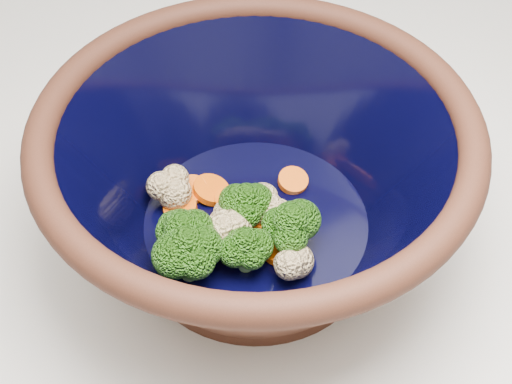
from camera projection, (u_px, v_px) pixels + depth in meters
name	position (u px, v px, depth m)	size (l,w,h in m)	color
mixing_bowl	(256.00, 180.00, 0.54)	(0.38, 0.38, 0.14)	black
vegetable_pile	(228.00, 225.00, 0.54)	(0.15, 0.14, 0.05)	#608442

